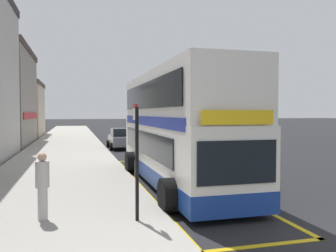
% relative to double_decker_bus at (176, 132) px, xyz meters
% --- Properties ---
extents(ground_plane, '(260.00, 260.00, 0.00)m').
position_rel_double_decker_bus_xyz_m(ground_plane, '(2.46, 24.03, -2.06)').
color(ground_plane, black).
extents(pavement_near, '(6.00, 76.00, 0.14)m').
position_rel_double_decker_bus_xyz_m(pavement_near, '(-4.54, 24.03, -1.99)').
color(pavement_near, '#A39E93').
rests_on(pavement_near, ground).
extents(double_decker_bus, '(3.17, 10.80, 4.40)m').
position_rel_double_decker_bus_xyz_m(double_decker_bus, '(0.00, 0.00, 0.00)').
color(double_decker_bus, white).
rests_on(double_decker_bus, ground).
extents(bus_bay_markings, '(3.03, 13.81, 0.01)m').
position_rel_double_decker_bus_xyz_m(bus_bay_markings, '(-0.03, 0.12, -2.06)').
color(bus_bay_markings, gold).
rests_on(bus_bay_markings, ground).
extents(bus_stop_sign, '(0.09, 0.51, 2.91)m').
position_rel_double_decker_bus_xyz_m(bus_stop_sign, '(-2.41, -4.65, -0.24)').
color(bus_stop_sign, black).
rests_on(bus_stop_sign, pavement_near).
extents(terrace_far, '(7.68, 9.31, 6.57)m').
position_rel_double_decker_bus_xyz_m(terrace_far, '(-11.51, 31.79, 1.23)').
color(terrace_far, beige).
rests_on(terrace_far, ground).
extents(parked_car_grey_distant, '(2.09, 4.20, 1.62)m').
position_rel_double_decker_bus_xyz_m(parked_car_grey_distant, '(-0.31, 14.29, -1.26)').
color(parked_car_grey_distant, slate).
rests_on(parked_car_grey_distant, ground).
extents(parked_car_white_behind, '(2.09, 4.20, 1.62)m').
position_rel_double_decker_bus_xyz_m(parked_car_white_behind, '(5.02, 40.57, -1.26)').
color(parked_car_white_behind, silver).
rests_on(parked_car_white_behind, ground).
extents(parked_car_teal_kerbside, '(2.09, 4.20, 1.62)m').
position_rel_double_decker_bus_xyz_m(parked_car_teal_kerbside, '(5.39, 16.52, -1.26)').
color(parked_car_teal_kerbside, '#196066').
rests_on(parked_car_teal_kerbside, ground).
extents(pedestrian_further_back, '(0.34, 0.34, 1.70)m').
position_rel_double_decker_bus_xyz_m(pedestrian_further_back, '(-4.69, -4.06, -1.00)').
color(pedestrian_further_back, '#B7B2AD').
rests_on(pedestrian_further_back, pavement_near).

